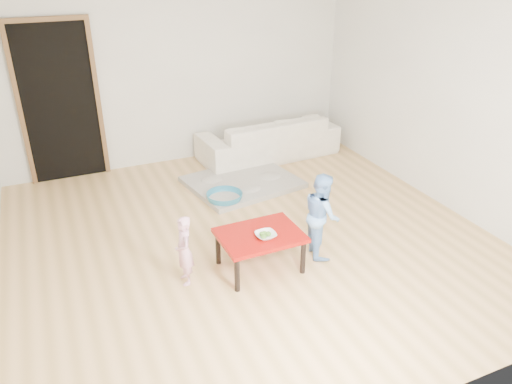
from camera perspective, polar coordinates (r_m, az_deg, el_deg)
floor at (r=5.48m, az=-0.85°, el=-5.25°), size 5.00×5.00×0.01m
back_wall at (r=7.21m, az=-8.92°, el=13.47°), size 5.00×0.02×2.60m
right_wall at (r=6.28m, az=20.91°, el=10.18°), size 0.02×5.00×2.60m
doorway at (r=7.03m, az=-21.51°, el=9.32°), size 1.02×0.08×2.11m
sofa at (r=7.48m, az=1.43°, el=6.26°), size 2.11×0.94×0.60m
cushion at (r=7.08m, az=-1.50°, el=6.35°), size 0.49×0.46×0.11m
red_table at (r=4.89m, az=0.45°, el=-6.74°), size 0.80×0.60×0.39m
bowl at (r=4.72m, az=1.12°, el=-4.98°), size 0.19×0.19×0.05m
broccoli at (r=4.71m, az=1.12°, el=-4.93°), size 0.12×0.12×0.06m
child_pink at (r=4.67m, az=-8.21°, el=-6.65°), size 0.17×0.26×0.69m
child_blue at (r=5.05m, az=7.52°, el=-2.58°), size 0.43×0.50×0.89m
basin at (r=6.16m, az=-3.62°, el=-0.72°), size 0.45×0.45×0.14m
blanket at (r=6.66m, az=-1.56°, el=1.14°), size 1.52×1.34×0.07m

